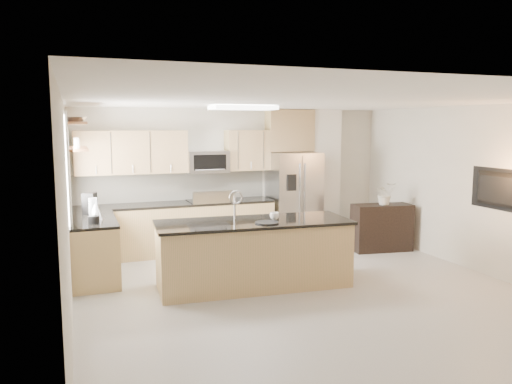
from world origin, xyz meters
name	(u,v)px	position (x,y,z in m)	size (l,w,h in m)	color
floor	(310,297)	(0.00, 0.00, 0.00)	(6.50, 6.50, 0.00)	#B0ACA7
ceiling	(313,101)	(0.00, 0.00, 2.60)	(6.00, 6.50, 0.02)	white
wall_back	(235,178)	(0.00, 3.25, 1.30)	(6.00, 0.02, 2.60)	beige
wall_left	(67,215)	(-3.00, 0.00, 1.30)	(0.02, 6.50, 2.60)	beige
wall_right	(489,191)	(3.00, 0.00, 1.30)	(0.02, 6.50, 2.60)	beige
back_counter	(176,227)	(-1.23, 2.93, 0.47)	(3.55, 0.66, 1.44)	tan
left_counter	(94,249)	(-2.67, 1.85, 0.46)	(0.66, 1.50, 0.92)	tan
range	(210,225)	(-0.60, 2.92, 0.47)	(0.76, 0.64, 1.14)	black
upper_cabinets	(168,152)	(-1.30, 3.09, 1.83)	(3.50, 0.33, 0.75)	tan
microwave	(207,162)	(-0.60, 3.04, 1.63)	(0.76, 0.40, 0.40)	#A8A7AA
refrigerator	(294,199)	(1.06, 2.87, 0.89)	(0.92, 0.78, 1.78)	#A8A7AA
partition_column	(324,175)	(1.82, 3.10, 1.30)	(0.60, 0.30, 2.60)	white
window	(68,170)	(-2.98, 1.85, 1.65)	(0.04, 1.15, 1.65)	white
shelf_lower	(77,149)	(-2.85, 1.95, 1.95)	(0.30, 1.20, 0.04)	brown
shelf_upper	(75,123)	(-2.85, 1.95, 2.32)	(0.30, 1.20, 0.04)	brown
ceiling_fixture	(243,108)	(-0.40, 1.60, 2.56)	(1.00, 0.50, 0.06)	white
island	(254,253)	(-0.55, 0.71, 0.48)	(2.81, 1.19, 1.37)	tan
credenza	(382,227)	(2.37, 1.83, 0.43)	(1.07, 0.45, 0.86)	black
cup	(274,216)	(-0.24, 0.68, 1.00)	(0.14, 0.14, 0.11)	white
platter	(267,223)	(-0.44, 0.48, 0.96)	(0.33, 0.33, 0.02)	black
blender	(93,212)	(-2.67, 1.43, 1.08)	(0.16, 0.16, 0.36)	black
kettle	(96,210)	(-2.62, 1.80, 1.05)	(0.23, 0.23, 0.29)	#A8A7AA
coffee_maker	(90,204)	(-2.70, 2.24, 1.08)	(0.24, 0.26, 0.34)	black
bowl	(75,119)	(-2.85, 2.10, 2.39)	(0.41, 0.41, 0.10)	#A8A7AA
flower_vase	(385,188)	(2.39, 1.80, 1.16)	(0.55, 0.48, 0.61)	beige
television	(495,190)	(2.91, -0.20, 1.35)	(1.08, 0.14, 0.62)	black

